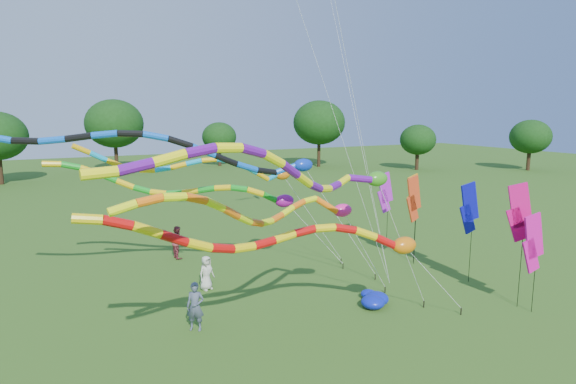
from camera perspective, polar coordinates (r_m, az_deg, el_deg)
name	(u,v)px	position (r m, az deg, el deg)	size (l,w,h in m)	color
ground	(404,336)	(19.00, 13.64, -16.21)	(160.00, 160.00, 0.00)	#224F15
tube_kite_red	(306,239)	(16.40, 2.16, -5.59)	(13.89, 1.31, 6.02)	black
tube_kite_orange	(281,210)	(16.19, -0.84, -2.11)	(11.89, 4.62, 6.62)	black
tube_kite_purple	(309,174)	(13.77, 2.47, 2.10)	(12.98, 4.48, 8.02)	black
tube_kite_blue	(188,153)	(19.94, -11.80, 4.60)	(16.58, 2.71, 8.25)	black
tube_kite_cyan	(216,169)	(22.07, -8.54, 2.77)	(12.70, 1.14, 7.33)	black
tube_kite_green	(204,190)	(23.71, -9.98, 0.25)	(13.43, 4.29, 6.50)	black
banner_pole_red	(414,199)	(26.19, 14.66, -0.82)	(1.16, 0.28, 4.86)	black
banner_pole_orange	(414,197)	(26.39, 14.66, -0.62)	(1.15, 0.35, 4.91)	black
banner_pole_magenta_a	(519,213)	(21.84, 25.71, -2.22)	(1.09, 0.54, 5.34)	black
banner_pole_blue_a	(469,208)	(24.18, 20.67, -1.81)	(1.16, 0.16, 4.92)	black
banner_pole_magenta_b	(533,243)	(21.68, 27.04, -5.43)	(1.16, 0.18, 4.22)	black
banner_pole_violet	(385,193)	(29.55, 11.42, -0.08)	(1.16, 0.10, 4.57)	black
blue_nylon_heap	(375,297)	(21.58, 10.33, -12.16)	(1.50, 1.77, 0.57)	#0D1DAD
person_a	(206,273)	(22.81, -9.65, -9.43)	(0.78, 0.51, 1.60)	beige
person_b	(195,307)	(18.88, -10.93, -13.19)	(0.68, 0.45, 1.86)	#444D5F
person_c	(178,242)	(27.81, -12.95, -5.80)	(0.89, 0.69, 1.83)	maroon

